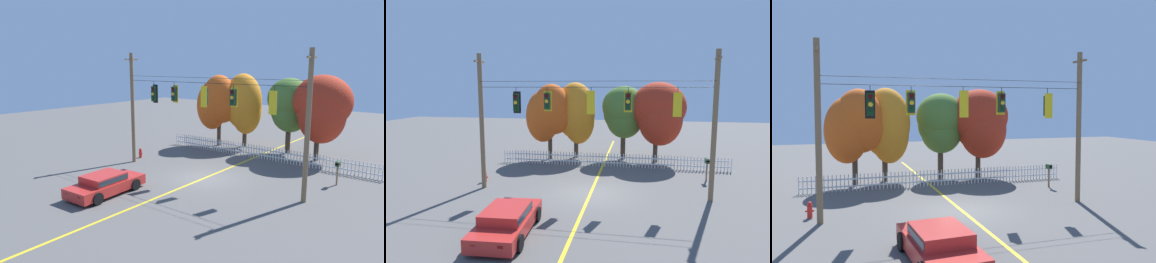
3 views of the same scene
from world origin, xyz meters
The scene contains 16 objects.
ground centered at (0.00, 0.00, 0.00)m, with size 80.00×80.00×0.00m, color #565451.
lane_centerline_stripe centered at (0.00, 0.00, 0.00)m, with size 0.16×36.00×0.01m, color gold.
signal_support_span centered at (0.00, 0.00, 3.96)m, with size 12.90×1.10×7.74m.
traffic_signal_eastbound_side centered at (-4.20, 0.01, 5.03)m, with size 0.43×0.38×1.46m.
traffic_signal_northbound_primary centered at (-2.41, 0.01, 5.11)m, with size 0.43×0.38×1.32m.
traffic_signal_westbound_side centered at (0.02, -0.01, 5.07)m, with size 0.43×0.38×1.43m.
traffic_signal_northbound_secondary centered at (1.97, 0.01, 5.13)m, with size 0.43×0.38×1.31m.
traffic_signal_southbound_primary centered at (4.46, -0.01, 5.00)m, with size 0.43×0.38×1.49m.
white_picket_fence centered at (0.65, 6.36, 0.50)m, with size 16.75×0.06×1.00m.
autumn_maple_near_fence centered at (-4.50, 7.98, 3.82)m, with size 3.77×2.88×6.11m.
autumn_maple_mid centered at (-2.41, 8.86, 3.75)m, with size 3.24×2.81×6.23m.
autumn_oak_far_east centered at (1.36, 9.24, 3.85)m, with size 3.46×3.00×5.94m.
autumn_maple_far_west centered at (4.08, 8.59, 3.90)m, with size 4.21×3.85×6.25m.
parked_car centered at (-2.59, -5.55, 0.61)m, with size 2.17×4.46×1.15m.
fire_hydrant centered at (-6.79, 1.07, 0.36)m, with size 0.38×0.22×0.74m.
roadside_mailbox centered at (6.84, 3.76, 1.19)m, with size 0.25×0.44×1.45m.
Camera 2 is at (2.45, -17.36, 5.92)m, focal length 30.60 mm.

